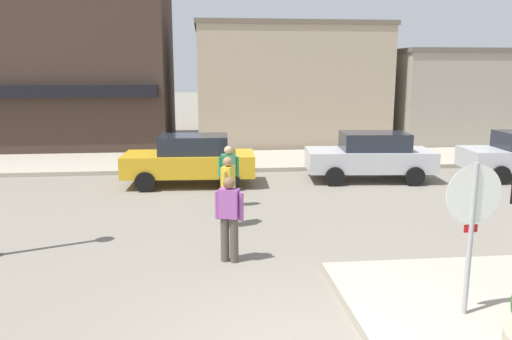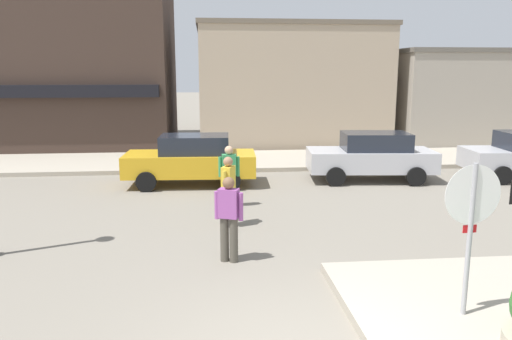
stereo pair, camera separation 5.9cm
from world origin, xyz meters
The scene contains 10 objects.
kerb_far centered at (0.00, 13.60, 0.07)m, with size 80.00×4.00×0.15m, color #A89E8C.
stop_sign centered at (2.36, 0.68, 1.52)m, with size 0.82×0.09×2.30m.
parked_car_nearest centered at (-1.65, 9.87, 0.81)m, with size 4.07×2.01×1.56m.
parked_car_second centered at (4.12, 9.96, 0.81)m, with size 4.14×2.16×1.56m.
pedestrian_crossing_near centered at (-0.70, 5.52, 0.87)m, with size 0.35×0.54×1.61m.
pedestrian_crossing_far centered at (-0.61, 7.18, 0.87)m, with size 0.55×0.23×1.61m.
pedestrian_kerb_side centered at (-0.79, 3.34, 0.87)m, with size 0.55×0.34×1.61m.
building_corner_shop centered at (-7.78, 19.44, 3.80)m, with size 10.18×8.17×7.60m.
building_storefront_left_near centered at (2.85, 18.53, 2.82)m, with size 8.77×5.40×5.64m.
building_storefront_left_mid centered at (11.48, 18.81, 2.25)m, with size 7.57×6.49×4.50m.
Camera 2 is at (-1.16, -5.47, 3.49)m, focal length 35.00 mm.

